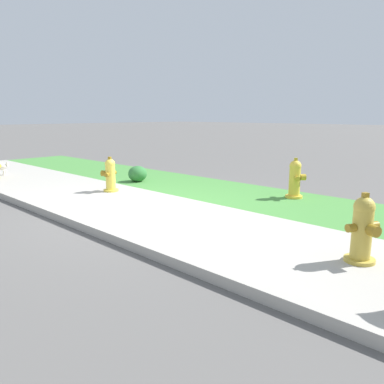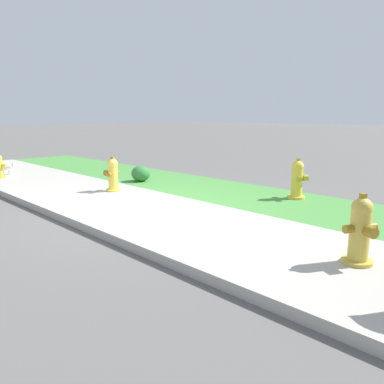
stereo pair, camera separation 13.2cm
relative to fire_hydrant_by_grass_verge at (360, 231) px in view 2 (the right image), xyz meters
The scene contains 9 objects.
ground_plane 3.52m from the fire_hydrant_by_grass_verge, behind, with size 120.00×120.00×0.00m, color #5B5956.
sidewalk_pavement 3.52m from the fire_hydrant_by_grass_verge, behind, with size 18.00×2.31×0.01m, color #ADA89E.
grass_verge 4.05m from the fire_hydrant_by_grass_verge, 150.23° to the left, with size 18.00×2.09×0.01m, color #47893D.
street_curb 3.79m from the fire_hydrant_by_grass_verge, 157.73° to the right, with size 18.00×0.16×0.12m, color #ADA89E.
fire_hydrant_by_grass_verge is the anchor object (origin of this frame).
fire_hydrant_mid_block 5.19m from the fire_hydrant_by_grass_verge, behind, with size 0.36×0.38×0.73m.
fire_hydrant_far_end 3.23m from the fire_hydrant_by_grass_verge, 130.94° to the left, with size 0.36×0.36×0.77m.
small_white_dog 9.15m from the fire_hydrant_by_grass_verge, behind, with size 0.41×0.43×0.41m.
shrub_bush_mid_verge 5.92m from the fire_hydrant_by_grass_verge, 165.51° to the left, with size 0.45×0.45×0.38m.
Camera 2 is at (4.91, -3.74, 1.57)m, focal length 35.00 mm.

